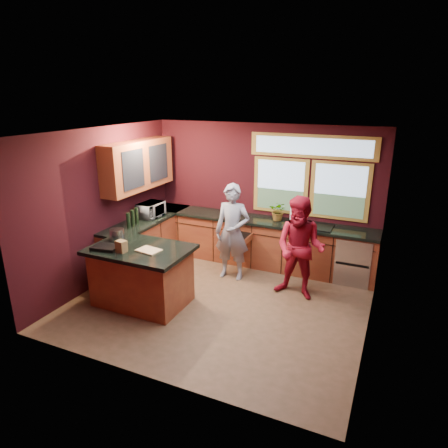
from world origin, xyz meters
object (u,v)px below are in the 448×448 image
Objects in this scene: island at (142,275)px; stock_pot at (117,234)px; person_grey at (232,232)px; cutting_board at (149,250)px; person_red at (300,248)px.

stock_pot is at bearing 164.74° from island.
person_grey reaches higher than cutting_board.
island is 0.89× the size of person_grey.
person_red is at bearing 32.19° from cutting_board.
stock_pot is (-0.55, 0.15, 0.56)m from island.
island is 2.57m from person_red.
cutting_board is at bearing -120.13° from person_grey.
cutting_board is 1.46× the size of stock_pot.
island is at bearing -15.26° from stock_pot.
cutting_board is at bearing -14.04° from island.
person_red reaches higher than stock_pot.
cutting_board reaches higher than island.
person_grey is 1.02× the size of person_red.
person_grey is at bearing 41.09° from stock_pot.
person_red is at bearing 21.16° from stock_pot.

